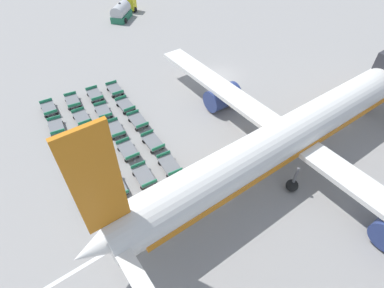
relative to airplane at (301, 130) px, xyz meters
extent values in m
plane|color=gray|center=(-15.23, 4.89, -3.42)|extent=(500.00, 500.00, 0.00)
cylinder|color=white|center=(0.04, 0.61, 0.23)|extent=(6.20, 38.69, 3.46)
cone|color=white|center=(-1.33, -18.61, 0.23)|extent=(3.57, 4.37, 3.28)
cube|color=orange|center=(-1.29, -17.96, 5.62)|extent=(0.46, 2.61, 7.33)
cube|color=white|center=(-1.30, -18.11, 0.75)|extent=(11.14, 1.79, 0.24)
cube|color=white|center=(-0.07, -0.92, -0.55)|extent=(39.70, 5.33, 0.44)
cylinder|color=navy|center=(-10.06, 0.19, -1.97)|extent=(2.74, 3.88, 2.49)
cube|color=orange|center=(0.04, 0.61, -0.38)|extent=(6.00, 34.85, 0.62)
cylinder|color=#56565B|center=(0.90, 12.53, -1.76)|extent=(0.24, 0.24, 2.25)
sphere|color=black|center=(0.90, 12.53, -2.89)|extent=(1.07, 1.07, 1.07)
cylinder|color=#56565B|center=(2.39, -3.42, -1.76)|extent=(0.24, 0.24, 2.25)
sphere|color=black|center=(2.39, -3.42, -2.89)|extent=(1.07, 1.07, 1.07)
cylinder|color=#56565B|center=(-2.85, -3.04, -1.76)|extent=(0.24, 0.24, 2.25)
sphere|color=black|center=(-2.85, -3.04, -2.89)|extent=(1.07, 1.07, 1.07)
cube|color=yellow|center=(-42.61, 7.64, -1.79)|extent=(2.94, 2.86, 2.45)
cube|color=#236B4C|center=(-40.06, 4.48, -2.89)|extent=(4.68, 5.01, 1.06)
cylinder|color=#B7BABC|center=(-40.06, 4.48, -1.82)|extent=(4.43, 4.74, 2.20)
sphere|color=#333338|center=(-40.06, 4.48, -0.72)|extent=(0.44, 0.44, 0.44)
sphere|color=black|center=(-41.59, 8.15, -2.97)|extent=(0.90, 0.90, 0.90)
sphere|color=black|center=(-43.32, 6.76, -2.97)|extent=(0.90, 0.90, 0.90)
sphere|color=black|center=(-38.35, 4.14, -2.97)|extent=(0.90, 0.90, 0.90)
sphere|color=black|center=(-40.08, 2.74, -2.97)|extent=(0.90, 0.90, 0.90)
cube|color=slate|center=(-21.98, -15.45, -2.87)|extent=(2.77, 1.78, 0.10)
cube|color=#237F56|center=(-20.74, -15.63, -2.66)|extent=(0.29, 1.41, 0.32)
cube|color=#237F56|center=(-23.22, -15.26, -2.66)|extent=(0.29, 1.41, 0.32)
cube|color=#333338|center=(-20.36, -15.69, -2.99)|extent=(0.70, 0.16, 0.06)
sphere|color=black|center=(-21.17, -16.17, -3.24)|extent=(0.36, 0.36, 0.36)
sphere|color=black|center=(-20.99, -14.99, -3.24)|extent=(0.36, 0.36, 0.36)
sphere|color=black|center=(-22.96, -15.90, -3.24)|extent=(0.36, 0.36, 0.36)
sphere|color=black|center=(-22.78, -14.72, -3.24)|extent=(0.36, 0.36, 0.36)
cube|color=slate|center=(-18.35, -16.03, -2.87)|extent=(2.83, 1.94, 0.10)
cube|color=#237F56|center=(-17.13, -16.30, -2.66)|extent=(0.38, 1.40, 0.32)
cube|color=#237F56|center=(-19.58, -15.76, -2.66)|extent=(0.38, 1.40, 0.32)
cube|color=#333338|center=(-16.75, -16.38, -2.99)|extent=(0.70, 0.21, 0.06)
sphere|color=black|center=(-17.60, -16.81, -3.24)|extent=(0.36, 0.36, 0.36)
sphere|color=black|center=(-17.34, -15.64, -3.24)|extent=(0.36, 0.36, 0.36)
sphere|color=black|center=(-19.37, -16.42, -3.24)|extent=(0.36, 0.36, 0.36)
sphere|color=black|center=(-19.11, -15.25, -3.24)|extent=(0.36, 0.36, 0.36)
cube|color=slate|center=(-14.88, -16.61, -2.87)|extent=(2.73, 1.71, 0.10)
cube|color=#237F56|center=(-13.64, -16.76, -2.66)|extent=(0.24, 1.41, 0.32)
cube|color=#237F56|center=(-16.13, -16.47, -2.66)|extent=(0.24, 1.41, 0.32)
cube|color=#333338|center=(-13.25, -16.81, -2.99)|extent=(0.70, 0.14, 0.06)
sphere|color=black|center=(-14.05, -17.32, -3.24)|extent=(0.36, 0.36, 0.36)
sphere|color=black|center=(-13.91, -16.12, -3.24)|extent=(0.36, 0.36, 0.36)
sphere|color=black|center=(-15.85, -17.10, -3.24)|extent=(0.36, 0.36, 0.36)
sphere|color=black|center=(-15.71, -15.91, -3.24)|extent=(0.36, 0.36, 0.36)
cube|color=slate|center=(-11.29, -17.05, -2.87)|extent=(2.81, 1.89, 0.10)
cube|color=#237F56|center=(-10.07, -17.29, -2.66)|extent=(0.36, 1.40, 0.32)
cube|color=#237F56|center=(-12.52, -16.80, -2.66)|extent=(0.36, 1.40, 0.32)
cube|color=#333338|center=(-9.68, -17.37, -2.99)|extent=(0.70, 0.20, 0.06)
sphere|color=black|center=(-10.52, -17.81, -3.24)|extent=(0.36, 0.36, 0.36)
sphere|color=black|center=(-10.29, -16.63, -3.24)|extent=(0.36, 0.36, 0.36)
sphere|color=black|center=(-12.30, -17.46, -3.24)|extent=(0.36, 0.36, 0.36)
sphere|color=black|center=(-12.06, -16.28, -3.24)|extent=(0.36, 0.36, 0.36)
cube|color=slate|center=(-7.58, -17.67, -2.87)|extent=(2.79, 1.84, 0.10)
cube|color=#237F56|center=(-6.34, -17.88, -2.66)|extent=(0.32, 1.41, 0.32)
cube|color=#237F56|center=(-8.81, -17.45, -2.66)|extent=(0.32, 1.41, 0.32)
cube|color=#333338|center=(-5.96, -17.95, -2.99)|extent=(0.70, 0.18, 0.06)
sphere|color=black|center=(-6.79, -18.41, -3.24)|extent=(0.36, 0.36, 0.36)
sphere|color=black|center=(-6.58, -17.23, -3.24)|extent=(0.36, 0.36, 0.36)
sphere|color=black|center=(-8.57, -18.10, -3.24)|extent=(0.36, 0.36, 0.36)
sphere|color=black|center=(-8.37, -16.92, -3.24)|extent=(0.36, 0.36, 0.36)
cube|color=slate|center=(-21.57, -12.80, -2.87)|extent=(2.83, 1.94, 0.10)
cube|color=#237F56|center=(-20.35, -13.07, -2.66)|extent=(0.38, 1.40, 0.32)
cube|color=#237F56|center=(-22.80, -12.53, -2.66)|extent=(0.38, 1.40, 0.32)
cube|color=#333338|center=(-19.97, -13.16, -2.99)|extent=(0.70, 0.21, 0.06)
sphere|color=black|center=(-20.82, -13.58, -3.24)|extent=(0.36, 0.36, 0.36)
sphere|color=black|center=(-20.56, -12.41, -3.24)|extent=(0.36, 0.36, 0.36)
sphere|color=black|center=(-22.59, -13.19, -3.24)|extent=(0.36, 0.36, 0.36)
sphere|color=black|center=(-22.33, -12.02, -3.24)|extent=(0.36, 0.36, 0.36)
cube|color=slate|center=(-18.03, -13.32, -2.87)|extent=(2.74, 1.71, 0.10)
cube|color=#237F56|center=(-16.79, -13.47, -2.66)|extent=(0.25, 1.41, 0.32)
cube|color=#237F56|center=(-19.28, -13.17, -2.66)|extent=(0.25, 1.41, 0.32)
cube|color=#333338|center=(-16.40, -13.51, -2.99)|extent=(0.70, 0.14, 0.06)
sphere|color=black|center=(-17.21, -14.02, -3.24)|extent=(0.36, 0.36, 0.36)
sphere|color=black|center=(-17.06, -12.83, -3.24)|extent=(0.36, 0.36, 0.36)
sphere|color=black|center=(-19.00, -13.81, -3.24)|extent=(0.36, 0.36, 0.36)
sphere|color=black|center=(-18.86, -12.61, -3.24)|extent=(0.36, 0.36, 0.36)
cube|color=slate|center=(-14.33, -14.06, -2.87)|extent=(2.74, 1.71, 0.10)
cube|color=#237F56|center=(-13.09, -14.21, -2.66)|extent=(0.25, 1.41, 0.32)
cube|color=#237F56|center=(-15.58, -13.91, -2.66)|extent=(0.25, 1.41, 0.32)
cube|color=#333338|center=(-12.70, -14.26, -2.99)|extent=(0.70, 0.14, 0.06)
sphere|color=black|center=(-13.50, -14.76, -3.24)|extent=(0.36, 0.36, 0.36)
sphere|color=black|center=(-13.36, -13.57, -3.24)|extent=(0.36, 0.36, 0.36)
sphere|color=black|center=(-15.30, -14.55, -3.24)|extent=(0.36, 0.36, 0.36)
sphere|color=black|center=(-15.16, -13.35, -3.24)|extent=(0.36, 0.36, 0.36)
cube|color=slate|center=(-10.84, -14.52, -2.87)|extent=(2.77, 1.78, 0.10)
cube|color=#237F56|center=(-9.61, -14.71, -2.66)|extent=(0.29, 1.41, 0.32)
cube|color=#237F56|center=(-12.08, -14.34, -2.66)|extent=(0.29, 1.41, 0.32)
cube|color=#333338|center=(-9.22, -14.76, -2.99)|extent=(0.70, 0.16, 0.06)
sphere|color=black|center=(-10.04, -15.25, -3.24)|extent=(0.36, 0.36, 0.36)
sphere|color=black|center=(-9.86, -14.06, -3.24)|extent=(0.36, 0.36, 0.36)
sphere|color=black|center=(-11.83, -14.98, -3.24)|extent=(0.36, 0.36, 0.36)
sphere|color=black|center=(-11.65, -13.79, -3.24)|extent=(0.36, 0.36, 0.36)
cube|color=slate|center=(-7.35, -15.10, -2.87)|extent=(2.80, 1.85, 0.10)
cube|color=#237F56|center=(-6.12, -15.32, -2.66)|extent=(0.33, 1.40, 0.32)
cube|color=#237F56|center=(-8.58, -14.87, -2.66)|extent=(0.33, 1.40, 0.32)
cube|color=#333338|center=(-5.73, -15.39, -2.99)|extent=(0.70, 0.18, 0.06)
sphere|color=black|center=(-6.57, -15.85, -3.24)|extent=(0.36, 0.36, 0.36)
sphere|color=black|center=(-6.35, -14.67, -3.24)|extent=(0.36, 0.36, 0.36)
sphere|color=black|center=(-8.35, -15.53, -3.24)|extent=(0.36, 0.36, 0.36)
sphere|color=black|center=(-8.13, -14.35, -3.24)|extent=(0.36, 0.36, 0.36)
cube|color=slate|center=(-21.12, -10.21, -2.87)|extent=(2.79, 1.83, 0.10)
cube|color=#237F56|center=(-19.88, -10.42, -2.66)|extent=(0.32, 1.41, 0.32)
cube|color=#237F56|center=(-22.36, -10.00, -2.66)|extent=(0.32, 1.41, 0.32)
cube|color=#333338|center=(-19.50, -10.48, -2.99)|extent=(0.70, 0.18, 0.06)
sphere|color=black|center=(-20.33, -10.95, -3.24)|extent=(0.36, 0.36, 0.36)
sphere|color=black|center=(-20.13, -9.77, -3.24)|extent=(0.36, 0.36, 0.36)
sphere|color=black|center=(-22.11, -10.65, -3.24)|extent=(0.36, 0.36, 0.36)
sphere|color=black|center=(-21.91, -9.47, -3.24)|extent=(0.36, 0.36, 0.36)
cube|color=slate|center=(-17.57, -10.98, -2.87)|extent=(2.83, 1.94, 0.10)
cube|color=#237F56|center=(-16.35, -11.26, -2.66)|extent=(0.38, 1.40, 0.32)
cube|color=#237F56|center=(-18.79, -10.71, -2.66)|extent=(0.38, 1.40, 0.32)
cube|color=#333338|center=(-15.96, -11.34, -2.99)|extent=(0.70, 0.21, 0.06)
sphere|color=black|center=(-16.82, -11.77, -3.24)|extent=(0.36, 0.36, 0.36)
sphere|color=black|center=(-16.55, -10.59, -3.24)|extent=(0.36, 0.36, 0.36)
sphere|color=black|center=(-18.58, -11.37, -3.24)|extent=(0.36, 0.36, 0.36)
sphere|color=black|center=(-18.32, -10.20, -3.24)|extent=(0.36, 0.36, 0.36)
cube|color=slate|center=(-14.03, -11.42, -2.87)|extent=(2.80, 1.87, 0.10)
cube|color=#237F56|center=(-12.79, -11.66, -2.66)|extent=(0.34, 1.40, 0.32)
cube|color=#237F56|center=(-15.26, -11.19, -2.66)|extent=(0.34, 1.40, 0.32)
cube|color=#333338|center=(-12.41, -11.73, -2.99)|extent=(0.70, 0.19, 0.06)
sphere|color=black|center=(-13.25, -12.18, -3.24)|extent=(0.36, 0.36, 0.36)
sphere|color=black|center=(-13.02, -11.00, -3.24)|extent=(0.36, 0.36, 0.36)
sphere|color=black|center=(-15.03, -11.85, -3.24)|extent=(0.36, 0.36, 0.36)
sphere|color=black|center=(-14.80, -10.67, -3.24)|extent=(0.36, 0.36, 0.36)
cube|color=slate|center=(-10.50, -12.05, -2.87)|extent=(2.76, 1.76, 0.10)
cube|color=#237F56|center=(-9.25, -12.23, -2.66)|extent=(0.28, 1.41, 0.32)
cube|color=#237F56|center=(-11.74, -11.87, -2.66)|extent=(0.28, 1.41, 0.32)
cube|color=#333338|center=(-8.87, -12.28, -2.99)|extent=(0.70, 0.16, 0.06)
sphere|color=black|center=(-9.68, -12.77, -3.24)|extent=(0.36, 0.36, 0.36)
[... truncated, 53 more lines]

